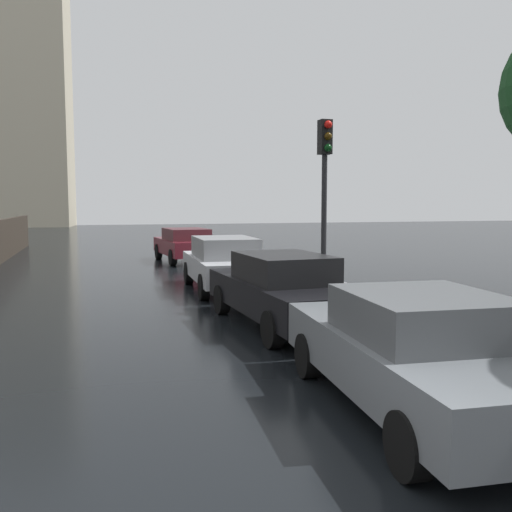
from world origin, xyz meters
The scene contains 6 objects.
car_grey_near_kerb centered at (2.80, 1.63, 0.71)m, with size 2.15×4.52×1.40m.
car_maroon_mid_road centered at (2.92, 18.77, 0.73)m, with size 2.11×4.37×1.37m.
car_silver_far_ahead centered at (2.74, 10.97, 0.77)m, with size 1.93×4.39×1.47m.
car_black_far_lane centered at (2.78, 6.30, 0.73)m, with size 1.94×4.67×1.42m.
traffic_light centered at (4.24, 7.61, 2.98)m, with size 0.26×0.39×4.07m.
distant_tower centered at (-7.84, 58.09, 13.66)m, with size 11.05×7.41×32.43m.
Camera 1 is at (-0.73, -3.75, 2.39)m, focal length 38.82 mm.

